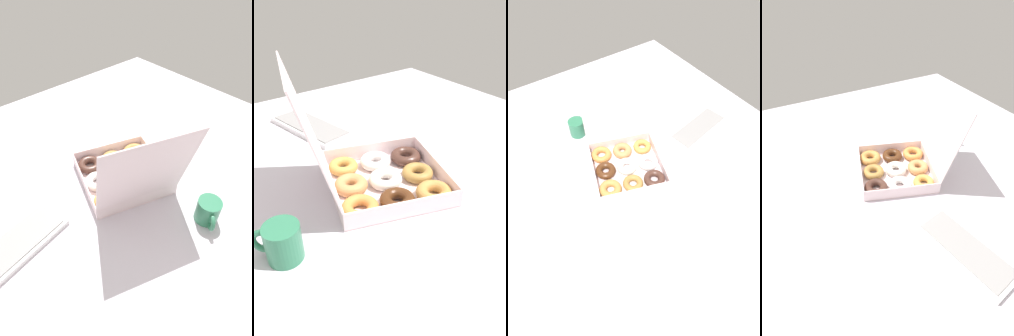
{
  "view_description": "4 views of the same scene",
  "coord_description": "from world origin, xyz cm",
  "views": [
    {
      "loc": [
        52.22,
        53.45,
        77.33
      ],
      "look_at": [
        1.61,
        -2.14,
        4.82
      ],
      "focal_mm": 28.0,
      "sensor_mm": 36.0,
      "label": 1
    },
    {
      "loc": [
        -58.57,
        45.99,
        56.54
      ],
      "look_at": [
        5.38,
        -2.36,
        4.9
      ],
      "focal_mm": 35.0,
      "sensor_mm": 36.0,
      "label": 2
    },
    {
      "loc": [
        -37.52,
        -67.65,
        101.08
      ],
      "look_at": [
        5.18,
        -5.74,
        2.41
      ],
      "focal_mm": 28.0,
      "sensor_mm": 36.0,
      "label": 3
    },
    {
      "loc": [
        81.95,
        -49.4,
        79.12
      ],
      "look_at": [
        1.15,
        -5.7,
        2.45
      ],
      "focal_mm": 28.0,
      "sensor_mm": 36.0,
      "label": 4
    }
  ],
  "objects": [
    {
      "name": "donut_box",
      "position": [
        3.64,
        -0.8,
        3.96
      ],
      "size": [
        43.71,
        49.03,
        36.59
      ],
      "color": "white",
      "rests_on": "ground_plane"
    },
    {
      "name": "paper_napkin",
      "position": [
        -14.71,
        -31.34,
        0.07
      ],
      "size": [
        14.42,
        12.8,
        0.15
      ],
      "primitive_type": "cube",
      "rotation": [
        0.0,
        0.0,
        -0.15
      ],
      "color": "white",
      "rests_on": "ground_plane"
    },
    {
      "name": "ground_plane",
      "position": [
        0.0,
        0.0,
        -1.0
      ],
      "size": [
        180.0,
        180.0,
        2.0
      ],
      "primitive_type": "cube",
      "color": "silver"
    },
    {
      "name": "keyboard",
      "position": [
        50.01,
        -2.25,
        1.06
      ],
      "size": [
        36.92,
        19.65,
        2.2
      ],
      "color": "white",
      "rests_on": "ground_plane"
    },
    {
      "name": "coffee_mug",
      "position": [
        -5.02,
        32.3,
        4.6
      ],
      "size": [
        9.72,
        10.2,
        8.97
      ],
      "color": "#327E59",
      "rests_on": "ground_plane"
    }
  ]
}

